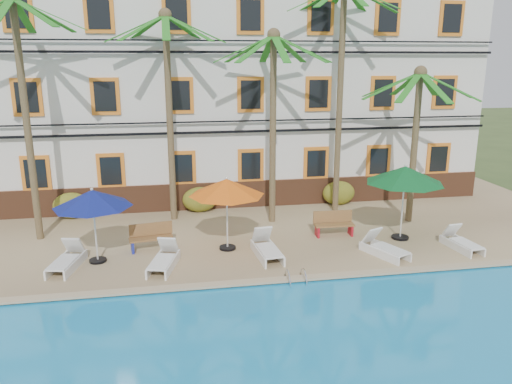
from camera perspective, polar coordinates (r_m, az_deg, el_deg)
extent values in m
plane|color=#384C23|center=(16.02, -1.81, -9.85)|extent=(100.00, 100.00, 0.00)
cube|color=tan|center=(20.59, -3.82, -3.76)|extent=(30.00, 12.00, 0.25)
cube|color=tan|center=(15.10, -1.32, -10.30)|extent=(30.00, 0.35, 0.06)
cube|color=silver|center=(24.53, -5.35, 11.46)|extent=(25.00, 6.00, 10.00)
cube|color=brown|center=(22.23, -4.41, -0.40)|extent=(25.00, 0.12, 1.20)
cube|color=orange|center=(22.51, -23.85, 1.95)|extent=(1.15, 0.10, 1.50)
cube|color=black|center=(22.46, -23.88, 1.92)|extent=(0.85, 0.04, 1.20)
cube|color=orange|center=(21.97, -16.24, 2.35)|extent=(1.15, 0.10, 1.50)
cube|color=black|center=(21.93, -16.26, 2.32)|extent=(0.85, 0.04, 1.20)
cube|color=orange|center=(21.84, -8.40, 2.72)|extent=(1.15, 0.10, 1.50)
cube|color=black|center=(21.79, -8.40, 2.69)|extent=(0.85, 0.04, 1.20)
cube|color=orange|center=(22.12, -0.60, 3.03)|extent=(1.15, 0.10, 1.50)
cube|color=black|center=(22.07, -0.58, 3.01)|extent=(0.85, 0.04, 1.20)
cube|color=orange|center=(22.79, 6.87, 3.28)|extent=(1.15, 0.10, 1.50)
cube|color=black|center=(22.75, 6.90, 3.26)|extent=(0.85, 0.04, 1.20)
cube|color=orange|center=(23.83, 13.80, 3.47)|extent=(1.15, 0.10, 1.50)
cube|color=black|center=(23.78, 13.85, 3.44)|extent=(0.85, 0.04, 1.20)
cube|color=orange|center=(25.18, 20.08, 3.59)|extent=(1.15, 0.10, 1.50)
cube|color=black|center=(25.14, 20.14, 3.56)|extent=(0.85, 0.04, 1.20)
cube|color=orange|center=(22.09, -24.70, 9.80)|extent=(1.15, 0.10, 1.50)
cube|color=black|center=(22.04, -24.73, 9.79)|extent=(0.85, 0.04, 1.20)
cube|color=orange|center=(21.54, -16.85, 10.42)|extent=(1.15, 0.10, 1.50)
cube|color=black|center=(21.49, -16.86, 10.41)|extent=(0.85, 0.04, 1.20)
cube|color=orange|center=(21.41, -8.72, 10.85)|extent=(1.15, 0.10, 1.50)
cube|color=black|center=(21.36, -8.71, 10.84)|extent=(0.85, 0.04, 1.20)
cube|color=orange|center=(21.69, -0.63, 11.07)|extent=(1.15, 0.10, 1.50)
cube|color=black|center=(21.64, -0.60, 11.06)|extent=(0.85, 0.04, 1.20)
cube|color=orange|center=(22.38, 7.12, 11.08)|extent=(1.15, 0.10, 1.50)
cube|color=black|center=(22.33, 7.16, 11.07)|extent=(0.85, 0.04, 1.20)
cube|color=orange|center=(23.43, 14.28, 10.91)|extent=(1.15, 0.10, 1.50)
cube|color=black|center=(23.39, 14.33, 10.90)|extent=(0.85, 0.04, 1.20)
cube|color=orange|center=(24.80, 20.73, 10.62)|extent=(1.15, 0.10, 1.50)
cube|color=black|center=(24.76, 20.79, 10.61)|extent=(0.85, 0.04, 1.20)
cube|color=orange|center=(22.11, -25.64, 18.06)|extent=(1.15, 0.10, 1.50)
cube|color=black|center=(22.06, -25.68, 18.06)|extent=(0.85, 0.04, 1.20)
cube|color=orange|center=(21.56, -17.52, 18.91)|extent=(1.15, 0.10, 1.50)
cube|color=black|center=(21.51, -17.54, 18.92)|extent=(0.85, 0.04, 1.20)
cube|color=orange|center=(21.43, -9.07, 19.41)|extent=(1.15, 0.10, 1.50)
cube|color=black|center=(21.38, -9.07, 19.42)|extent=(0.85, 0.04, 1.20)
cube|color=orange|center=(21.71, -0.65, 19.53)|extent=(1.15, 0.10, 1.50)
cube|color=black|center=(21.66, -0.63, 19.54)|extent=(0.85, 0.04, 1.20)
cube|color=orange|center=(22.40, 7.40, 19.27)|extent=(1.15, 0.10, 1.50)
cube|color=black|center=(22.35, 7.44, 19.28)|extent=(0.85, 0.04, 1.20)
cube|color=orange|center=(23.45, 14.81, 18.72)|extent=(1.15, 0.10, 1.50)
cube|color=black|center=(23.40, 14.86, 18.73)|extent=(0.85, 0.04, 1.20)
cube|color=orange|center=(24.82, 21.44, 17.98)|extent=(1.15, 0.10, 1.50)
cube|color=black|center=(24.78, 21.50, 17.98)|extent=(0.85, 0.04, 1.20)
cube|color=black|center=(21.51, -4.52, 6.84)|extent=(25.00, 0.08, 0.10)
cube|color=black|center=(21.45, -4.55, 8.03)|extent=(25.00, 0.08, 0.06)
cube|color=black|center=(21.30, -4.71, 15.66)|extent=(25.00, 0.08, 0.10)
cube|color=black|center=(21.31, -4.74, 16.87)|extent=(25.00, 0.08, 0.06)
cylinder|color=brown|center=(19.41, -24.70, 6.93)|extent=(0.26, 0.26, 8.44)
cube|color=#1D721B|center=(20.44, -25.08, 17.73)|extent=(0.28, 2.30, 1.03)
cube|color=#1D721B|center=(18.23, -26.93, 18.03)|extent=(0.28, 2.30, 1.03)
cube|color=#1D721B|center=(18.35, -24.09, 18.30)|extent=(1.83, 1.83, 1.03)
cube|color=#1D721B|center=(19.07, -22.48, 18.28)|extent=(2.30, 0.28, 1.03)
cube|color=#1D721B|center=(19.93, -22.97, 18.05)|extent=(1.83, 1.83, 1.03)
cylinder|color=brown|center=(20.32, -9.82, 7.89)|extent=(0.26, 0.26, 8.09)
sphere|color=brown|center=(20.24, -10.36, 19.32)|extent=(0.50, 0.50, 0.50)
cube|color=#1D721B|center=(21.35, -10.29, 17.73)|extent=(0.28, 2.30, 1.03)
cube|color=#1D721B|center=(21.03, -12.61, 17.66)|extent=(1.83, 1.83, 1.03)
cube|color=#1D721B|center=(20.24, -13.69, 17.72)|extent=(2.30, 0.28, 1.03)
cube|color=#1D721B|center=(19.41, -12.79, 17.91)|extent=(1.83, 1.83, 1.03)
cube|color=#1D721B|center=(19.06, -10.28, 18.09)|extent=(0.28, 2.30, 1.03)
cube|color=#1D721B|center=(19.42, -7.78, 18.13)|extent=(1.83, 1.83, 1.03)
cube|color=#1D721B|center=(20.24, -6.88, 18.02)|extent=(2.30, 0.28, 1.03)
cube|color=#1D721B|center=(21.03, -7.98, 17.87)|extent=(1.83, 1.83, 1.03)
cylinder|color=brown|center=(19.77, 1.94, 6.82)|extent=(0.26, 0.26, 7.35)
sphere|color=brown|center=(19.59, 2.04, 17.52)|extent=(0.50, 0.50, 0.50)
cube|color=#1D721B|center=(20.69, 1.34, 16.00)|extent=(0.28, 2.30, 1.03)
cube|color=#1D721B|center=(20.22, -0.81, 16.03)|extent=(1.83, 1.83, 1.03)
cube|color=#1D721B|center=(19.36, -1.43, 16.07)|extent=(2.30, 0.28, 1.03)
cube|color=#1D721B|center=(18.62, 0.02, 16.12)|extent=(1.83, 1.83, 1.03)
cube|color=#1D721B|center=(18.45, 2.79, 16.11)|extent=(0.28, 2.30, 1.03)
cube|color=#1D721B|center=(18.97, 5.04, 16.04)|extent=(1.83, 1.83, 1.03)
cube|color=#1D721B|center=(19.84, 5.39, 15.99)|extent=(2.30, 0.28, 1.03)
cube|color=#1D721B|center=(20.54, 3.83, 15.98)|extent=(1.83, 1.83, 1.03)
cylinder|color=brown|center=(21.42, 9.53, 9.87)|extent=(0.26, 0.26, 9.29)
cube|color=#1D721B|center=(22.54, 8.98, 20.70)|extent=(0.28, 2.30, 1.03)
cube|color=#1D721B|center=(21.98, 7.14, 20.91)|extent=(1.83, 1.83, 1.03)
cube|color=#1D721B|center=(22.50, 11.36, 20.61)|extent=(1.83, 1.83, 1.03)
cylinder|color=brown|center=(20.93, 17.63, 4.69)|extent=(0.26, 0.26, 5.98)
sphere|color=brown|center=(20.64, 18.29, 12.88)|extent=(0.50, 0.50, 0.50)
cube|color=#1D721B|center=(21.67, 16.75, 11.73)|extent=(0.28, 2.30, 1.03)
cube|color=#1D721B|center=(21.02, 15.14, 11.76)|extent=(1.83, 1.83, 1.03)
cube|color=#1D721B|center=(20.15, 15.24, 11.63)|extent=(2.30, 0.28, 1.03)
cube|color=#1D721B|center=(19.57, 17.16, 11.41)|extent=(1.83, 1.83, 1.03)
cube|color=#1D721B|center=(19.65, 19.75, 11.22)|extent=(0.28, 2.30, 1.03)
cube|color=#1D721B|center=(20.35, 21.30, 11.18)|extent=(1.83, 1.83, 1.03)
cube|color=#1D721B|center=(21.22, 20.96, 11.33)|extent=(2.30, 0.28, 1.03)
cube|color=#1D721B|center=(21.75, 19.09, 11.55)|extent=(1.83, 1.83, 1.03)
ellipsoid|color=#2A5016|center=(22.21, -20.35, -1.46)|extent=(1.50, 0.90, 1.10)
ellipsoid|color=#2A5016|center=(21.86, -6.45, -0.86)|extent=(1.50, 0.90, 1.10)
ellipsoid|color=#2A5016|center=(23.09, 9.42, -0.10)|extent=(1.50, 0.90, 1.10)
cylinder|color=black|center=(17.41, -17.62, -7.46)|extent=(0.57, 0.57, 0.08)
cylinder|color=silver|center=(17.01, -17.93, -3.81)|extent=(0.06, 0.06, 2.42)
cone|color=navy|center=(16.74, -18.19, -0.69)|extent=(2.52, 2.52, 0.56)
sphere|color=silver|center=(16.67, -18.27, 0.31)|extent=(0.10, 0.10, 0.10)
cylinder|color=black|center=(17.70, -3.27, -6.37)|extent=(0.59, 0.59, 0.08)
cylinder|color=silver|center=(17.30, -3.33, -2.62)|extent=(0.06, 0.06, 2.51)
cone|color=#E25B10|center=(17.02, -3.38, 0.57)|extent=(2.62, 2.62, 0.58)
sphere|color=silver|center=(16.95, -3.39, 1.60)|extent=(0.10, 0.10, 0.10)
cylinder|color=black|center=(19.41, 16.13, -4.99)|extent=(0.64, 0.64, 0.09)
cylinder|color=silver|center=(19.02, 16.42, -1.25)|extent=(0.06, 0.06, 2.72)
cone|color=#0B5323|center=(18.76, 16.66, 1.91)|extent=(2.84, 2.84, 0.62)
sphere|color=silver|center=(18.69, 16.74, 2.93)|extent=(0.10, 0.10, 0.10)
cube|color=white|center=(16.86, -21.19, -7.51)|extent=(0.86, 1.39, 0.06)
cube|color=white|center=(17.55, -20.13, -5.73)|extent=(0.69, 0.59, 0.65)
cube|color=white|center=(17.25, -21.74, -7.67)|extent=(0.45, 1.82, 0.30)
cube|color=white|center=(17.02, -19.88, -7.79)|extent=(0.45, 1.82, 0.30)
cube|color=white|center=(16.05, -10.76, -7.86)|extent=(0.92, 1.41, 0.06)
cube|color=white|center=(16.77, -9.98, -5.96)|extent=(0.70, 0.62, 0.65)
cube|color=white|center=(16.42, -11.52, -8.01)|extent=(0.54, 1.80, 0.30)
cube|color=white|center=(16.27, -9.47, -8.13)|extent=(0.54, 1.80, 0.30)
cube|color=white|center=(16.63, 1.52, -6.70)|extent=(0.73, 1.41, 0.06)
cube|color=white|center=(17.40, 0.66, -4.85)|extent=(0.67, 0.55, 0.68)
cube|color=white|center=(16.86, 0.23, -7.04)|extent=(0.22, 1.94, 0.31)
cube|color=white|center=(17.02, 2.30, -6.84)|extent=(0.22, 1.94, 0.31)
cube|color=white|center=(17.39, 15.10, -6.33)|extent=(1.03, 1.39, 0.06)
cube|color=white|center=(17.86, 13.07, -4.86)|extent=(0.72, 0.66, 0.63)
cube|color=white|center=(17.40, 13.82, -6.82)|extent=(0.76, 1.68, 0.29)
cube|color=white|center=(17.81, 15.12, -6.40)|extent=(0.76, 1.68, 0.29)
cube|color=white|center=(18.81, 22.91, -5.45)|extent=(0.69, 1.25, 0.06)
cube|color=white|center=(19.34, 21.44, -4.08)|extent=(0.60, 0.50, 0.60)
cube|color=white|center=(18.86, 21.77, -5.79)|extent=(0.25, 1.70, 0.28)
cube|color=white|center=(19.19, 23.07, -5.56)|extent=(0.25, 1.70, 0.28)
cube|color=olive|center=(17.82, -11.90, -5.20)|extent=(1.55, 0.68, 0.06)
cube|color=olive|center=(17.93, -12.04, -4.16)|extent=(1.49, 0.30, 0.45)
cube|color=navy|center=(17.84, -13.94, -6.09)|extent=(0.15, 0.46, 0.40)
cube|color=navy|center=(17.98, -9.80, -5.69)|extent=(0.15, 0.46, 0.40)
cube|color=olive|center=(19.04, 8.93, -3.73)|extent=(1.52, 0.50, 0.06)
cube|color=olive|center=(19.16, 8.77, -2.76)|extent=(1.50, 0.12, 0.45)
cube|color=#A3121F|center=(18.94, 7.01, -4.49)|extent=(0.10, 0.45, 0.40)
cube|color=#A3121F|center=(19.31, 10.76, -4.27)|extent=(0.10, 0.45, 0.40)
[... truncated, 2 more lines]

